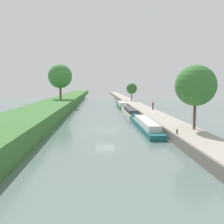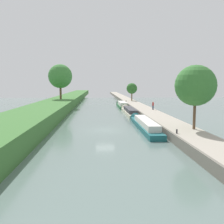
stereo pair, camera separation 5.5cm
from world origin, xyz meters
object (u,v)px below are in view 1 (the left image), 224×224
at_px(narrowboat_teal, 144,124).
at_px(mooring_bollard_far, 126,101).
at_px(mooring_bollard_near, 177,131).
at_px(person_walking, 153,105).
at_px(narrowboat_cream, 129,111).
at_px(narrowboat_green, 122,105).

height_order(narrowboat_teal, mooring_bollard_far, mooring_bollard_far).
bearing_deg(narrowboat_teal, mooring_bollard_near, -78.28).
bearing_deg(mooring_bollard_far, mooring_bollard_near, -90.00).
bearing_deg(person_walking, narrowboat_cream, 158.92).
bearing_deg(narrowboat_cream, narrowboat_green, 90.34).
relative_size(narrowboat_teal, narrowboat_cream, 1.02).
height_order(narrowboat_teal, narrowboat_cream, narrowboat_teal).
xyz_separation_m(narrowboat_teal, mooring_bollard_near, (1.83, -8.83, 0.63)).
relative_size(person_walking, mooring_bollard_far, 3.69).
xyz_separation_m(person_walking, mooring_bollard_far, (-2.87, 23.33, -0.65)).
relative_size(narrowboat_teal, mooring_bollard_near, 37.13).
height_order(narrowboat_green, mooring_bollard_far, narrowboat_green).
bearing_deg(person_walking, mooring_bollard_near, -96.62).
bearing_deg(narrowboat_green, mooring_bollard_near, -87.47).
relative_size(person_walking, mooring_bollard_near, 3.69).
bearing_deg(mooring_bollard_far, narrowboat_teal, -92.67).
bearing_deg(mooring_bollard_near, narrowboat_teal, 101.72).
distance_m(narrowboat_cream, person_walking, 5.14).
bearing_deg(person_walking, narrowboat_teal, -106.47).
bearing_deg(mooring_bollard_far, narrowboat_green, -107.07).
relative_size(narrowboat_green, mooring_bollard_far, 31.74).
height_order(narrowboat_green, person_walking, person_walking).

